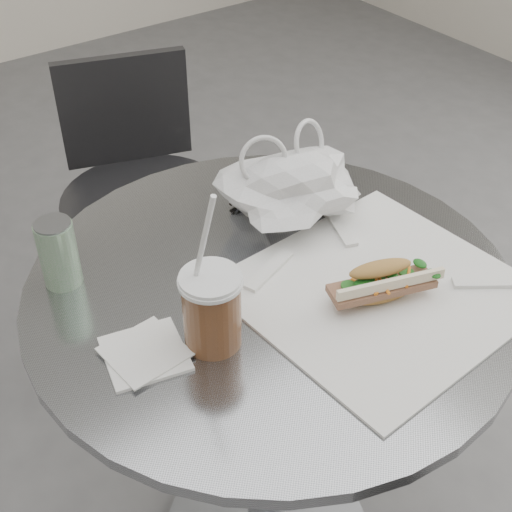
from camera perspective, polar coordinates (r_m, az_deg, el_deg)
cafe_table at (r=1.30m, az=1.04°, el=-11.27°), size 0.76×0.76×0.74m
chair_far at (r=1.86m, az=-8.69°, el=1.64°), size 0.42×0.45×0.77m
sandwich_paper at (r=1.10m, az=9.85°, el=-2.75°), size 0.42×0.40×0.00m
banh_mi at (r=1.06m, az=9.95°, el=-2.11°), size 0.21×0.13×0.07m
iced_coffee at (r=0.97m, az=-3.57°, el=-4.21°), size 0.09×0.09×0.25m
sunglasses at (r=1.27m, az=-0.16°, el=5.30°), size 0.11×0.04×0.05m
plastic_bag at (r=1.20m, az=3.03°, el=5.40°), size 0.23×0.18×0.12m
napkin_stack at (r=1.00m, az=-8.88°, el=-7.68°), size 0.13×0.13×0.01m
drink_can at (r=1.11m, az=-15.54°, el=0.23°), size 0.06×0.06×0.11m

